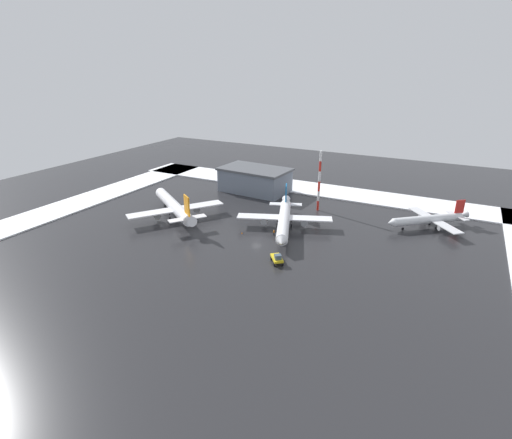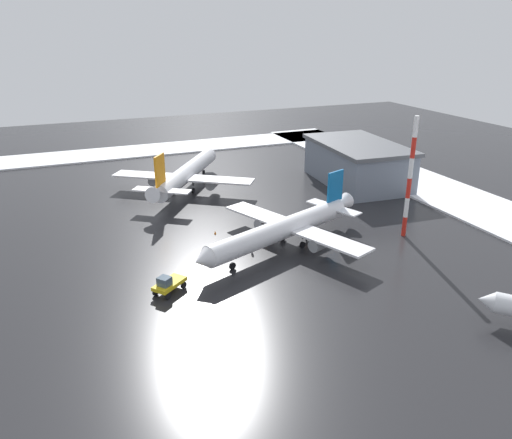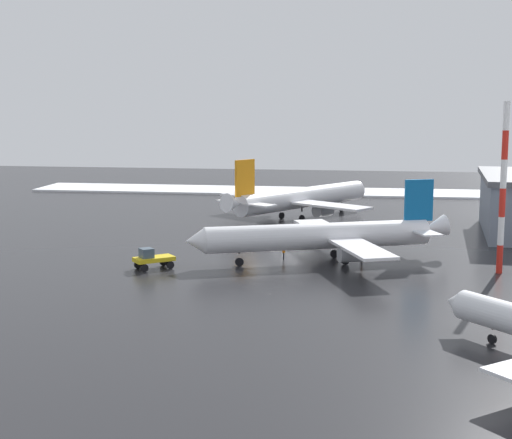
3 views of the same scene
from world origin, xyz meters
TOP-DOWN VIEW (x-y plane):
  - ground_plane at (0.00, 0.00)m, footprint 240.00×240.00m
  - snow_bank_far at (0.00, -50.00)m, footprint 152.00×16.00m
  - snow_bank_right at (67.00, 0.00)m, footprint 14.00×116.00m
  - airplane_distant_tail at (-4.31, -8.59)m, footprint 26.81×31.68m
  - airplane_foreground_jet at (29.82, -2.42)m, footprint 30.67×26.40m
  - pushback_tug at (-11.19, 11.00)m, footprint 4.58×4.97m
  - ground_crew_by_nose_gear at (-3.54, -3.55)m, footprint 0.36×0.36m
  - ground_crew_mid_apron at (-3.20, -13.09)m, footprint 0.36×0.36m
  - antenna_mast at (-7.37, -28.68)m, footprint 0.70×0.70m
  - cargo_hangar at (20.28, -37.61)m, footprint 26.03×16.78m
  - traffic_cone_near_nose at (5.23, -12.53)m, footprint 0.36×0.36m
  - traffic_cone_mid_line at (4.88, -0.50)m, footprint 0.36×0.36m

SIDE VIEW (x-z plane):
  - ground_plane at x=0.00m, z-range 0.00..0.00m
  - snow_bank_far at x=0.00m, z-range 0.00..0.40m
  - snow_bank_right at x=67.00m, z-range 0.00..0.40m
  - traffic_cone_near_nose at x=5.23m, z-range 0.00..0.55m
  - traffic_cone_mid_line at x=4.88m, z-range 0.00..0.55m
  - ground_crew_by_nose_gear at x=-3.54m, z-range 0.12..1.83m
  - ground_crew_mid_apron at x=-3.20m, z-range 0.12..1.83m
  - pushback_tug at x=-11.19m, z-range 0.03..2.53m
  - airplane_distant_tail at x=-4.31m, z-range -1.66..8.14m
  - airplane_foreground_jet at x=29.82m, z-range -1.78..8.73m
  - cargo_hangar at x=20.28m, z-range 0.04..8.84m
  - antenna_mast at x=-7.37m, z-range 0.00..19.39m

